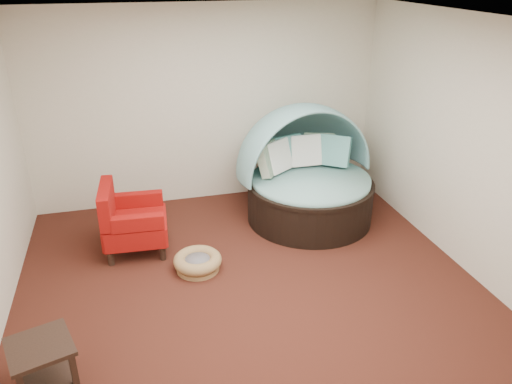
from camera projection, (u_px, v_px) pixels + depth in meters
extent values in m
plane|color=#4C1D15|center=(251.00, 289.00, 5.47)|extent=(5.00, 5.00, 0.00)
plane|color=beige|center=(207.00, 106.00, 7.08)|extent=(5.00, 0.00, 5.00)
plane|color=beige|center=(366.00, 341.00, 2.69)|extent=(5.00, 0.00, 5.00)
plane|color=beige|center=(471.00, 149.00, 5.47)|extent=(0.00, 5.00, 5.00)
plane|color=white|center=(250.00, 21.00, 4.30)|extent=(5.00, 5.00, 0.00)
cylinder|color=black|center=(309.00, 202.00, 6.87)|extent=(1.92, 1.92, 0.52)
cylinder|color=black|center=(310.00, 183.00, 6.75)|extent=(1.94, 1.94, 0.05)
cylinder|color=#79AFA7|center=(311.00, 181.00, 6.74)|extent=(1.81, 1.81, 0.11)
cube|color=#3C6D57|center=(268.00, 159.00, 6.70)|extent=(0.46, 0.50, 0.45)
cube|color=white|center=(277.00, 156.00, 6.78)|extent=(0.50, 0.45, 0.45)
cube|color=#69B6B4|center=(288.00, 151.00, 6.96)|extent=(0.49, 0.36, 0.45)
cube|color=white|center=(305.00, 150.00, 6.99)|extent=(0.44, 0.25, 0.45)
cube|color=#3C6D57|center=(319.00, 148.00, 7.08)|extent=(0.49, 0.37, 0.45)
cube|color=#69B6B4|center=(334.00, 151.00, 6.99)|extent=(0.50, 0.46, 0.45)
cylinder|color=olive|center=(198.00, 267.00, 5.81)|extent=(0.66, 0.66, 0.06)
torus|color=olive|center=(198.00, 260.00, 5.77)|extent=(0.75, 0.75, 0.14)
cylinder|color=slate|center=(198.00, 262.00, 5.77)|extent=(0.44, 0.44, 0.09)
cylinder|color=black|center=(111.00, 258.00, 5.87)|extent=(0.08, 0.08, 0.18)
cylinder|color=black|center=(114.00, 233.00, 6.41)|extent=(0.08, 0.08, 0.18)
cylinder|color=black|center=(163.00, 253.00, 5.98)|extent=(0.08, 0.08, 0.18)
cylinder|color=black|center=(162.00, 229.00, 6.52)|extent=(0.08, 0.08, 0.18)
cube|color=#96060D|center=(136.00, 227.00, 6.10)|extent=(0.80, 0.80, 0.26)
cube|color=#96060D|center=(107.00, 203.00, 5.90)|extent=(0.19, 0.76, 0.44)
cube|color=#96060D|center=(138.00, 223.00, 5.73)|extent=(0.61, 0.16, 0.18)
cube|color=#96060D|center=(139.00, 199.00, 6.30)|extent=(0.61, 0.16, 0.18)
cube|color=black|center=(39.00, 347.00, 4.00)|extent=(0.61, 0.61, 0.04)
cube|color=black|center=(47.00, 378.00, 4.14)|extent=(0.54, 0.54, 0.03)
cube|color=black|center=(15.00, 364.00, 4.16)|extent=(0.06, 0.06, 0.43)
cube|color=black|center=(75.00, 375.00, 4.05)|extent=(0.06, 0.06, 0.43)
cube|color=black|center=(63.00, 346.00, 4.35)|extent=(0.06, 0.06, 0.43)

